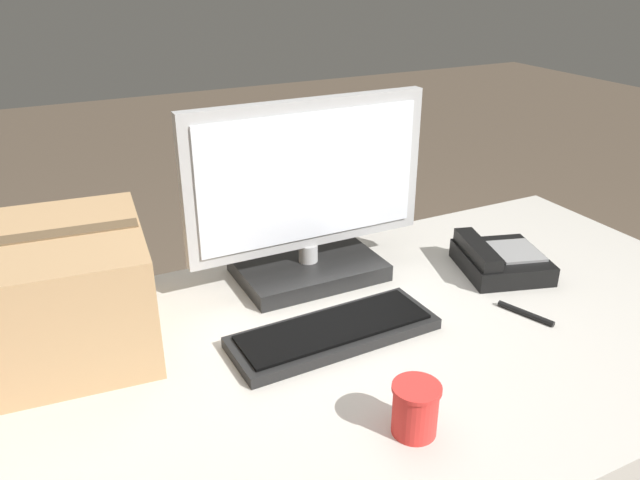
{
  "coord_description": "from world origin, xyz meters",
  "views": [
    {
      "loc": [
        -0.51,
        -0.87,
        1.4
      ],
      "look_at": [
        0.01,
        0.16,
        0.87
      ],
      "focal_mm": 35.0,
      "sensor_mm": 36.0,
      "label": 1
    }
  ],
  "objects_px": {
    "monitor": "(308,206)",
    "paper_cup_right": "(415,409)",
    "pen_marker": "(526,313)",
    "cardboard_box": "(29,297)",
    "desk_phone": "(499,260)",
    "keyboard": "(334,332)"
  },
  "relations": [
    {
      "from": "cardboard_box",
      "to": "pen_marker",
      "type": "bearing_deg",
      "value": -19.46
    },
    {
      "from": "desk_phone",
      "to": "cardboard_box",
      "type": "bearing_deg",
      "value": -171.02
    },
    {
      "from": "paper_cup_right",
      "to": "desk_phone",
      "type": "bearing_deg",
      "value": 36.76
    },
    {
      "from": "desk_phone",
      "to": "pen_marker",
      "type": "distance_m",
      "value": 0.2
    },
    {
      "from": "keyboard",
      "to": "cardboard_box",
      "type": "height_order",
      "value": "cardboard_box"
    },
    {
      "from": "monitor",
      "to": "keyboard",
      "type": "distance_m",
      "value": 0.31
    },
    {
      "from": "paper_cup_right",
      "to": "cardboard_box",
      "type": "height_order",
      "value": "cardboard_box"
    },
    {
      "from": "monitor",
      "to": "desk_phone",
      "type": "height_order",
      "value": "monitor"
    },
    {
      "from": "pen_marker",
      "to": "cardboard_box",
      "type": "bearing_deg",
      "value": -128.89
    },
    {
      "from": "keyboard",
      "to": "pen_marker",
      "type": "relative_size",
      "value": 3.47
    },
    {
      "from": "monitor",
      "to": "paper_cup_right",
      "type": "height_order",
      "value": "monitor"
    },
    {
      "from": "desk_phone",
      "to": "pen_marker",
      "type": "bearing_deg",
      "value": -98.23
    },
    {
      "from": "monitor",
      "to": "cardboard_box",
      "type": "distance_m",
      "value": 0.59
    },
    {
      "from": "monitor",
      "to": "paper_cup_right",
      "type": "relative_size",
      "value": 6.41
    },
    {
      "from": "desk_phone",
      "to": "cardboard_box",
      "type": "height_order",
      "value": "cardboard_box"
    },
    {
      "from": "monitor",
      "to": "desk_phone",
      "type": "distance_m",
      "value": 0.47
    },
    {
      "from": "monitor",
      "to": "paper_cup_right",
      "type": "bearing_deg",
      "value": -98.16
    },
    {
      "from": "keyboard",
      "to": "cardboard_box",
      "type": "bearing_deg",
      "value": 155.71
    },
    {
      "from": "desk_phone",
      "to": "paper_cup_right",
      "type": "distance_m",
      "value": 0.61
    },
    {
      "from": "monitor",
      "to": "paper_cup_right",
      "type": "distance_m",
      "value": 0.56
    },
    {
      "from": "paper_cup_right",
      "to": "cardboard_box",
      "type": "distance_m",
      "value": 0.71
    },
    {
      "from": "desk_phone",
      "to": "paper_cup_right",
      "type": "bearing_deg",
      "value": -126.36
    }
  ]
}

